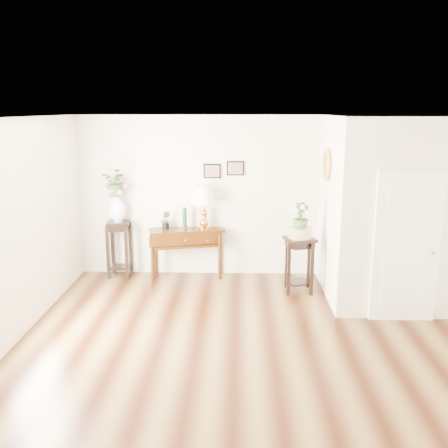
{
  "coord_description": "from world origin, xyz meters",
  "views": [
    {
      "loc": [
        -0.2,
        -5.84,
        2.9
      ],
      "look_at": [
        -0.4,
        1.3,
        1.24
      ],
      "focal_mm": 40.0,
      "sensor_mm": 36.0,
      "label": 1
    }
  ],
  "objects_px": {
    "plant_stand_b": "(299,265)",
    "console_table": "(187,253)",
    "table_lamp": "(204,209)",
    "plant_stand_a": "(119,249)"
  },
  "relations": [
    {
      "from": "table_lamp",
      "to": "plant_stand_a",
      "type": "relative_size",
      "value": 0.78
    },
    {
      "from": "table_lamp",
      "to": "plant_stand_a",
      "type": "xyz_separation_m",
      "value": [
        -1.5,
        -0.02,
        -0.72
      ]
    },
    {
      "from": "table_lamp",
      "to": "plant_stand_b",
      "type": "bearing_deg",
      "value": -24.14
    },
    {
      "from": "console_table",
      "to": "plant_stand_b",
      "type": "bearing_deg",
      "value": -34.37
    },
    {
      "from": "plant_stand_b",
      "to": "console_table",
      "type": "bearing_deg",
      "value": 159.46
    },
    {
      "from": "console_table",
      "to": "plant_stand_a",
      "type": "xyz_separation_m",
      "value": [
        -1.19,
        -0.02,
        0.06
      ]
    },
    {
      "from": "console_table",
      "to": "plant_stand_a",
      "type": "height_order",
      "value": "plant_stand_a"
    },
    {
      "from": "plant_stand_a",
      "to": "plant_stand_b",
      "type": "xyz_separation_m",
      "value": [
        3.07,
        -0.68,
        -0.04
      ]
    },
    {
      "from": "plant_stand_a",
      "to": "plant_stand_b",
      "type": "bearing_deg",
      "value": -12.53
    },
    {
      "from": "table_lamp",
      "to": "plant_stand_b",
      "type": "relative_size",
      "value": 0.86
    }
  ]
}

